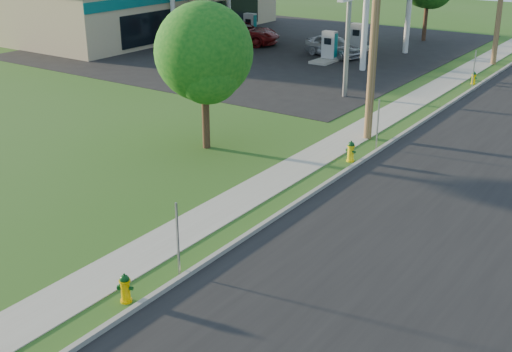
{
  "coord_description": "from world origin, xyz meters",
  "views": [
    {
      "loc": [
        9.96,
        -6.42,
        8.39
      ],
      "look_at": [
        0.0,
        8.0,
        1.4
      ],
      "focal_mm": 45.0,
      "sensor_mm": 36.0,
      "label": 1
    }
  ],
  "objects": [
    {
      "name": "hydrant_mid",
      "position": [
        0.06,
        14.13,
        0.4
      ],
      "size": [
        0.42,
        0.38,
        0.81
      ],
      "color": "yellow",
      "rests_on": "ground"
    },
    {
      "name": "fuel_pump_se",
      "position": [
        -9.5,
        34.0,
        0.72
      ],
      "size": [
        1.2,
        3.2,
        1.9
      ],
      "color": "gray",
      "rests_on": "ground"
    },
    {
      "name": "convenience_store",
      "position": [
        -26.98,
        32.0,
        2.13
      ],
      "size": [
        10.4,
        22.4,
        4.25
      ],
      "color": "tan",
      "rests_on": "ground"
    },
    {
      "name": "sidewalk",
      "position": [
        -1.25,
        10.0,
        0.01
      ],
      "size": [
        1.5,
        120.0,
        0.03
      ],
      "primitive_type": "cube",
      "color": "gray",
      "rests_on": "ground"
    },
    {
      "name": "sign_post_near",
      "position": [
        0.25,
        4.2,
        1.0
      ],
      "size": [
        0.05,
        0.04,
        2.0
      ],
      "primitive_type": "cube",
      "color": "gray",
      "rests_on": "ground"
    },
    {
      "name": "tree_verge",
      "position": [
        -5.26,
        12.23,
        3.66
      ],
      "size": [
        3.75,
        3.75,
        5.68
      ],
      "color": "#332117",
      "rests_on": "ground"
    },
    {
      "name": "fuel_pump_ne",
      "position": [
        -9.5,
        30.0,
        0.72
      ],
      "size": [
        1.2,
        3.2,
        1.9
      ],
      "color": "gray",
      "rests_on": "ground"
    },
    {
      "name": "car_silver",
      "position": [
        -9.98,
        31.37,
        0.71
      ],
      "size": [
        4.51,
        2.87,
        1.43
      ],
      "primitive_type": "imported",
      "rotation": [
        0.0,
        0.0,
        1.27
      ],
      "color": "#B2B4BA",
      "rests_on": "ground"
    },
    {
      "name": "fuel_pump_nw",
      "position": [
        -18.5,
        30.0,
        0.72
      ],
      "size": [
        1.2,
        3.2,
        1.9
      ],
      "color": "gray",
      "rests_on": "ground"
    },
    {
      "name": "sign_post_far",
      "position": [
        0.25,
        28.2,
        1.0
      ],
      "size": [
        0.05,
        0.04,
        2.0
      ],
      "primitive_type": "cube",
      "color": "gray",
      "rests_on": "ground"
    },
    {
      "name": "fuel_pump_sw",
      "position": [
        -18.5,
        34.0,
        0.72
      ],
      "size": [
        1.2,
        3.2,
        1.9
      ],
      "color": "gray",
      "rests_on": "ground"
    },
    {
      "name": "curb",
      "position": [
        0.5,
        10.0,
        0.07
      ],
      "size": [
        0.15,
        120.0,
        0.15
      ],
      "primitive_type": "cube",
      "color": "gray",
      "rests_on": "ground"
    },
    {
      "name": "sign_post_mid",
      "position": [
        0.25,
        16.0,
        1.0
      ],
      "size": [
        0.05,
        0.04,
        2.0
      ],
      "primitive_type": "cube",
      "color": "gray",
      "rests_on": "ground"
    },
    {
      "name": "forecourt",
      "position": [
        -16.0,
        32.0,
        0.01
      ],
      "size": [
        26.0,
        28.0,
        0.02
      ],
      "primitive_type": "cube",
      "color": "black",
      "rests_on": "ground"
    },
    {
      "name": "hydrant_near",
      "position": [
        0.05,
        2.53,
        0.37
      ],
      "size": [
        0.39,
        0.35,
        0.75
      ],
      "color": "#DDA700",
      "rests_on": "ground"
    },
    {
      "name": "car_red",
      "position": [
        -17.81,
        31.6,
        0.83
      ],
      "size": [
        6.49,
        4.36,
        1.65
      ],
      "primitive_type": "imported",
      "rotation": [
        0.0,
        0.0,
        1.87
      ],
      "color": "maroon",
      "rests_on": "ground"
    },
    {
      "name": "hydrant_far",
      "position": [
        0.07,
        29.01,
        0.34
      ],
      "size": [
        0.36,
        0.32,
        0.7
      ],
      "color": "#F2CA00",
      "rests_on": "ground"
    },
    {
      "name": "utility_pole_mid",
      "position": [
        -0.6,
        17.0,
        4.95
      ],
      "size": [
        1.4,
        0.32,
        9.8
      ],
      "color": "brown",
      "rests_on": "ground"
    },
    {
      "name": "road",
      "position": [
        4.5,
        10.0,
        0.01
      ],
      "size": [
        8.0,
        120.0,
        0.02
      ],
      "primitive_type": "cube",
      "color": "black",
      "rests_on": "ground"
    }
  ]
}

